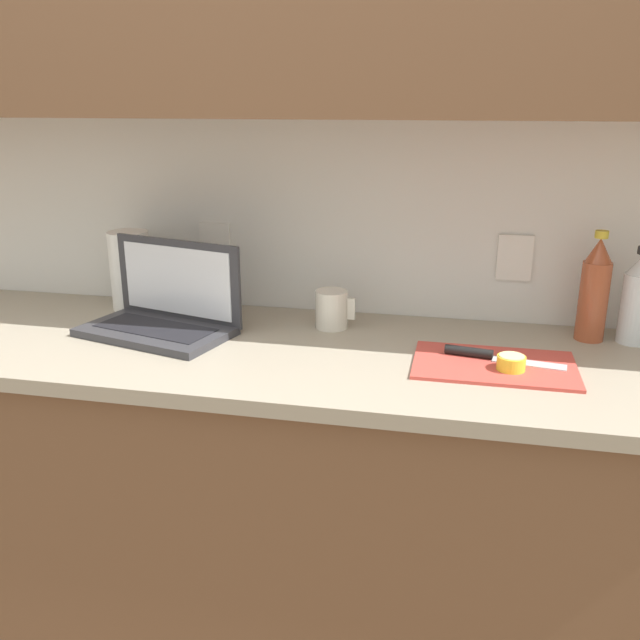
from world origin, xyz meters
name	(u,v)px	position (x,y,z in m)	size (l,w,h in m)	color
ground_plane	(268,635)	(0.00, 0.00, 0.00)	(12.00, 12.00, 0.00)	brown
wall_back	(281,58)	(0.00, 0.24, 1.56)	(5.20, 0.38, 2.60)	white
counter_unit	(258,496)	(-0.02, 0.00, 0.45)	(2.07, 0.63, 0.89)	brown
laptop	(165,310)	(-0.27, 0.05, 0.94)	(0.42, 0.31, 0.23)	#333338
cutting_board	(494,365)	(0.56, -0.02, 0.89)	(0.36, 0.23, 0.01)	#D1473D
knife	(483,355)	(0.54, 0.00, 0.90)	(0.27, 0.07, 0.02)	silver
lemon_half_cut	(511,363)	(0.59, -0.05, 0.91)	(0.06, 0.06, 0.03)	yellow
bottle_green_soda	(594,291)	(0.80, 0.22, 1.01)	(0.07, 0.07, 0.28)	#A34C2D
bottle_oil_tall	(638,300)	(0.90, 0.22, 1.00)	(0.08, 0.08, 0.24)	silver
measuring_cup	(332,309)	(0.15, 0.17, 0.94)	(0.11, 0.09, 0.10)	silver
paper_towel_roll	(131,271)	(-0.45, 0.22, 1.00)	(0.11, 0.11, 0.22)	white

